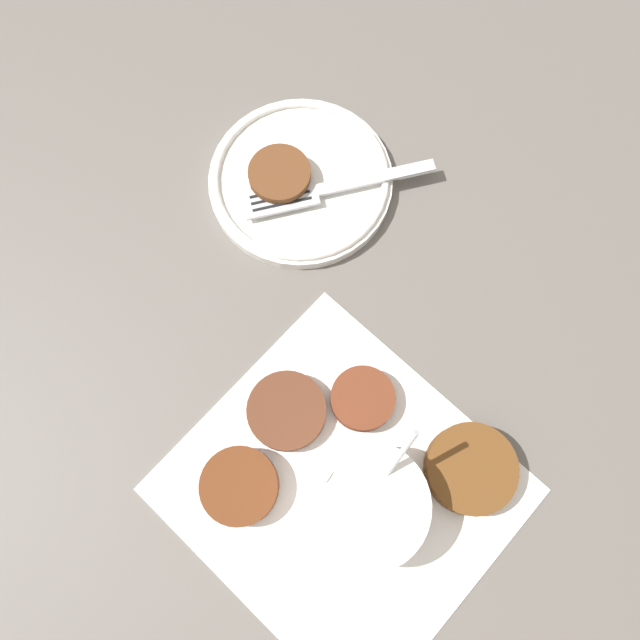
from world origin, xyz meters
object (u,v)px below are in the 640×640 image
at_px(fritter_on_plate, 280,175).
at_px(fork, 319,190).
at_px(serving_plate, 301,180).
at_px(sauce_bowl, 366,502).

relative_size(fritter_on_plate, fork, 0.39).
xyz_separation_m(serving_plate, fork, (-0.02, 0.00, 0.01)).
distance_m(serving_plate, fork, 0.03).
bearing_deg(fritter_on_plate, serving_plate, -137.07).
xyz_separation_m(sauce_bowl, fork, (0.20, -0.22, -0.01)).
bearing_deg(sauce_bowl, serving_plate, -44.92).
bearing_deg(sauce_bowl, fork, -47.73).
height_order(fritter_on_plate, fork, fritter_on_plate).
height_order(serving_plate, fork, fork).
distance_m(fritter_on_plate, fork, 0.04).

